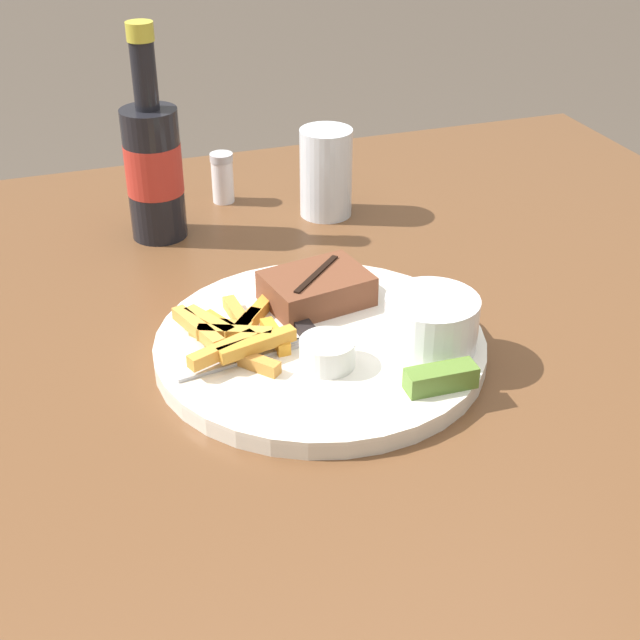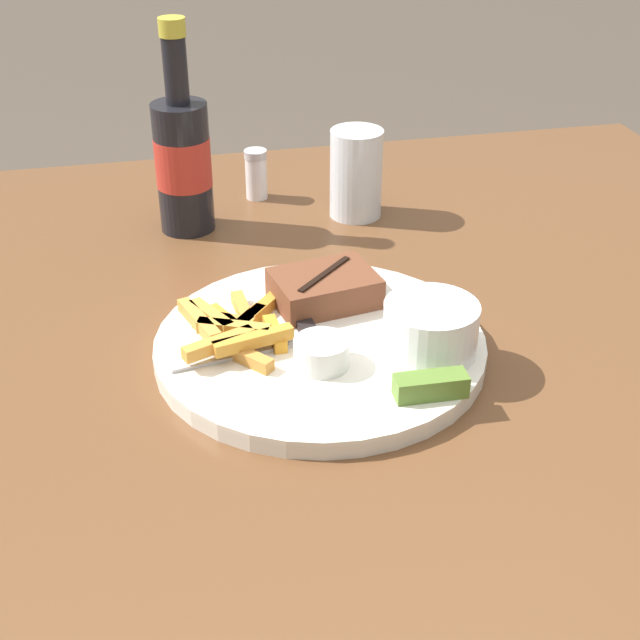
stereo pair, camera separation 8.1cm
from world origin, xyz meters
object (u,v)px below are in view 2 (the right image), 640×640
at_px(dipping_sauce_cup, 322,351).
at_px(salt_shaker, 253,174).
at_px(beer_bottle, 183,159).
at_px(coleslaw_cup, 431,326).
at_px(pickle_spear, 431,386).
at_px(steak_portion, 324,288).
at_px(drinking_glass, 356,174).
at_px(dinner_plate, 320,346).
at_px(knife_utensil, 300,316).
at_px(fork_utensil, 236,355).

height_order(dipping_sauce_cup, salt_shaker, salt_shaker).
xyz_separation_m(dipping_sauce_cup, beer_bottle, (-0.09, 0.35, 0.06)).
height_order(coleslaw_cup, salt_shaker, coleslaw_cup).
bearing_deg(dipping_sauce_cup, pickle_spear, -39.21).
distance_m(steak_portion, salt_shaker, 0.32).
xyz_separation_m(pickle_spear, drinking_glass, (0.04, 0.41, 0.03)).
height_order(dinner_plate, coleslaw_cup, coleslaw_cup).
height_order(coleslaw_cup, pickle_spear, coleslaw_cup).
distance_m(steak_portion, knife_utensil, 0.04).
distance_m(steak_portion, dipping_sauce_cup, 0.11).
distance_m(dipping_sauce_cup, fork_utensil, 0.08).
relative_size(knife_utensil, drinking_glass, 1.51).
bearing_deg(knife_utensil, salt_shaker, -5.09).
bearing_deg(coleslaw_cup, fork_utensil, 170.35).
xyz_separation_m(dinner_plate, drinking_glass, (0.11, 0.30, 0.05)).
xyz_separation_m(dinner_plate, fork_utensil, (-0.08, -0.01, 0.01)).
bearing_deg(steak_portion, drinking_glass, 68.56).
bearing_deg(knife_utensil, dipping_sauce_cup, 178.21).
height_order(dinner_plate, drinking_glass, drinking_glass).
bearing_deg(pickle_spear, steak_portion, 106.77).
height_order(coleslaw_cup, fork_utensil, coleslaw_cup).
bearing_deg(dipping_sauce_cup, beer_bottle, 103.95).
distance_m(dinner_plate, steak_portion, 0.07).
relative_size(dinner_plate, beer_bottle, 1.25).
relative_size(coleslaw_cup, beer_bottle, 0.35).
relative_size(pickle_spear, drinking_glass, 0.58).
xyz_separation_m(dipping_sauce_cup, salt_shaker, (0.00, 0.43, 0.00)).
distance_m(dinner_plate, beer_bottle, 0.33).
height_order(steak_portion, coleslaw_cup, coleslaw_cup).
bearing_deg(salt_shaker, beer_bottle, -141.27).
bearing_deg(steak_portion, pickle_spear, -73.23).
height_order(dinner_plate, fork_utensil, fork_utensil).
relative_size(steak_portion, beer_bottle, 0.45).
relative_size(beer_bottle, drinking_glass, 2.27).
bearing_deg(coleslaw_cup, salt_shaker, 102.80).
bearing_deg(dinner_plate, salt_shaker, 90.63).
bearing_deg(fork_utensil, pickle_spear, -41.56).
bearing_deg(drinking_glass, beer_bottle, 178.33).
height_order(fork_utensil, beer_bottle, beer_bottle).
relative_size(coleslaw_cup, drinking_glass, 0.79).
bearing_deg(beer_bottle, pickle_spear, -68.14).
height_order(steak_portion, pickle_spear, steak_portion).
bearing_deg(fork_utensil, drinking_glass, 48.94).
distance_m(dinner_plate, dipping_sauce_cup, 0.05).
height_order(steak_portion, dipping_sauce_cup, steak_portion).
height_order(dinner_plate, beer_bottle, beer_bottle).
bearing_deg(beer_bottle, steak_portion, -64.68).
bearing_deg(coleslaw_cup, pickle_spear, -107.53).
bearing_deg(knife_utensil, coleslaw_cup, -132.60).
distance_m(dinner_plate, pickle_spear, 0.13).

